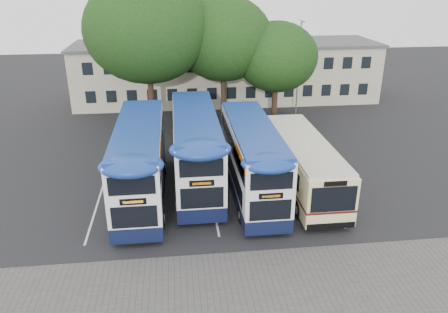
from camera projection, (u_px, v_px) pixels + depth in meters
ground at (286, 227)px, 24.12m from camera, size 120.00×120.00×0.00m
paving_strip at (269, 290)px, 19.32m from camera, size 40.00×6.00×0.01m
bay_lines at (210, 190)px, 28.29m from camera, size 14.12×11.00×0.01m
depot_building at (227, 71)px, 47.61m from camera, size 32.40×8.40×6.20m
lamp_post at (299, 64)px, 41.07m from camera, size 0.25×1.05×9.06m
tree_left at (147, 30)px, 35.75m from camera, size 10.34×10.34×13.13m
tree_mid at (224, 39)px, 37.86m from camera, size 8.57×8.57×11.38m
tree_right at (277, 57)px, 37.86m from camera, size 7.14×7.14×9.32m
bus_dd_left at (140, 158)px, 26.45m from camera, size 2.75×11.36×4.73m
bus_dd_mid at (196, 146)px, 28.29m from camera, size 2.81×11.58×4.83m
bus_dd_right at (252, 156)px, 27.01m from camera, size 2.64×10.89×4.54m
bus_single at (303, 161)px, 27.98m from camera, size 2.84×11.15×3.33m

